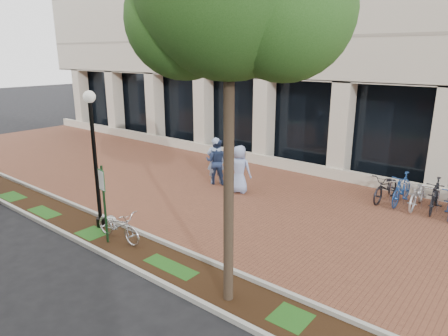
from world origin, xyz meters
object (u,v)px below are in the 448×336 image
Objects in this scene: pedestrian_mid at (217,162)px; bike_rack_cluster at (435,196)px; lamppost at (95,153)px; locked_bicycle at (118,225)px; pedestrian_right at (239,169)px; parking_sign at (103,194)px; pedestrian_left at (216,161)px.

pedestrian_mid reaches higher than bike_rack_cluster.
bike_rack_cluster is (7.89, 2.39, -0.42)m from pedestrian_mid.
lamppost reaches higher than bike_rack_cluster.
pedestrian_right is at bearing -3.48° from locked_bicycle.
locked_bicycle is at bearing 73.93° from parking_sign.
bike_rack_cluster is at bearing 45.51° from lamppost.
pedestrian_right is at bearing 132.29° from pedestrian_left.
pedestrian_left is at bearing 10.38° from locked_bicycle.
parking_sign is at bearing 72.85° from pedestrian_right.
pedestrian_right is at bearing 146.34° from pedestrian_mid.
bike_rack_cluster is at bearing 59.71° from parking_sign.
locked_bicycle is 0.91× the size of pedestrian_left.
pedestrian_mid is at bearing -164.14° from bike_rack_cluster.
pedestrian_left reaches higher than pedestrian_right.
locked_bicycle is 5.66m from pedestrian_right.
locked_bicycle is at bearing -10.31° from lamppost.
lamppost reaches higher than pedestrian_right.
locked_bicycle is at bearing 79.13° from pedestrian_mid.
pedestrian_mid is (-1.19, 5.92, 0.49)m from locked_bicycle.
lamppost reaches higher than pedestrian_mid.
locked_bicycle is (1.24, -0.23, -1.95)m from lamppost.
bike_rack_cluster is at bearing -40.12° from locked_bicycle.
pedestrian_right is (1.41, -0.28, -0.02)m from pedestrian_mid.
parking_sign is 6.31m from pedestrian_left.
parking_sign is 0.55× the size of lamppost.
pedestrian_mid is 1.02× the size of pedestrian_right.
pedestrian_left is at bearing -23.55° from pedestrian_right.
parking_sign is 1.21× the size of pedestrian_mid.
lamppost is 5.83m from pedestrian_left.
lamppost is 2.35× the size of locked_bicycle.
lamppost is 2.21× the size of pedestrian_mid.
lamppost is at bearing 67.23° from pedestrian_mid.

